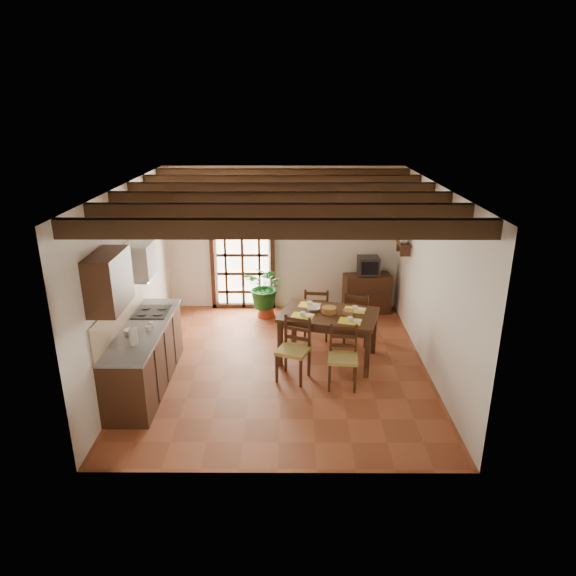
{
  "coord_description": "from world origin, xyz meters",
  "views": [
    {
      "loc": [
        0.14,
        -7.18,
        3.88
      ],
      "look_at": [
        0.1,
        0.4,
        1.15
      ],
      "focal_mm": 32.0,
      "sensor_mm": 36.0,
      "label": 1
    }
  ],
  "objects_px": {
    "chair_far_right": "(358,326)",
    "chair_near_left": "(293,361)",
    "kitchen_counter": "(145,356)",
    "dining_table": "(329,319)",
    "chair_near_right": "(342,368)",
    "crt_tv": "(368,266)",
    "pendant_lamp": "(331,232)",
    "chair_far_left": "(316,322)",
    "sideboard": "(367,293)",
    "potted_plant": "(266,289)"
  },
  "relations": [
    {
      "from": "chair_far_left",
      "to": "potted_plant",
      "type": "height_order",
      "value": "potted_plant"
    },
    {
      "from": "chair_near_left",
      "to": "chair_far_left",
      "type": "distance_m",
      "value": 1.51
    },
    {
      "from": "crt_tv",
      "to": "potted_plant",
      "type": "distance_m",
      "value": 2.02
    },
    {
      "from": "dining_table",
      "to": "pendant_lamp",
      "type": "xyz_separation_m",
      "value": [
        -0.0,
        0.1,
        1.38
      ]
    },
    {
      "from": "chair_near_left",
      "to": "chair_far_left",
      "type": "relative_size",
      "value": 1.01
    },
    {
      "from": "chair_far_right",
      "to": "potted_plant",
      "type": "height_order",
      "value": "potted_plant"
    },
    {
      "from": "crt_tv",
      "to": "sideboard",
      "type": "bearing_deg",
      "value": 89.01
    },
    {
      "from": "kitchen_counter",
      "to": "dining_table",
      "type": "bearing_deg",
      "value": 16.88
    },
    {
      "from": "dining_table",
      "to": "chair_near_left",
      "type": "height_order",
      "value": "chair_near_left"
    },
    {
      "from": "dining_table",
      "to": "potted_plant",
      "type": "relative_size",
      "value": 0.75
    },
    {
      "from": "chair_far_left",
      "to": "pendant_lamp",
      "type": "xyz_separation_m",
      "value": [
        0.15,
        -0.73,
        1.78
      ]
    },
    {
      "from": "chair_near_right",
      "to": "crt_tv",
      "type": "bearing_deg",
      "value": 81.06
    },
    {
      "from": "dining_table",
      "to": "kitchen_counter",
      "type": "bearing_deg",
      "value": -147.48
    },
    {
      "from": "dining_table",
      "to": "chair_far_right",
      "type": "distance_m",
      "value": 0.93
    },
    {
      "from": "crt_tv",
      "to": "potted_plant",
      "type": "bearing_deg",
      "value": -173.82
    },
    {
      "from": "chair_near_left",
      "to": "crt_tv",
      "type": "height_order",
      "value": "crt_tv"
    },
    {
      "from": "chair_near_right",
      "to": "potted_plant",
      "type": "relative_size",
      "value": 0.4
    },
    {
      "from": "chair_near_right",
      "to": "pendant_lamp",
      "type": "xyz_separation_m",
      "value": [
        -0.15,
        0.93,
        1.79
      ]
    },
    {
      "from": "dining_table",
      "to": "chair_near_right",
      "type": "height_order",
      "value": "chair_near_right"
    },
    {
      "from": "kitchen_counter",
      "to": "sideboard",
      "type": "bearing_deg",
      "value": 38.19
    },
    {
      "from": "crt_tv",
      "to": "potted_plant",
      "type": "height_order",
      "value": "potted_plant"
    },
    {
      "from": "dining_table",
      "to": "chair_near_left",
      "type": "xyz_separation_m",
      "value": [
        -0.56,
        -0.63,
        -0.4
      ]
    },
    {
      "from": "kitchen_counter",
      "to": "sideboard",
      "type": "xyz_separation_m",
      "value": [
        3.59,
        2.83,
        -0.09
      ]
    },
    {
      "from": "chair_far_right",
      "to": "potted_plant",
      "type": "distance_m",
      "value": 2.0
    },
    {
      "from": "chair_far_left",
      "to": "pendant_lamp",
      "type": "height_order",
      "value": "pendant_lamp"
    },
    {
      "from": "chair_near_right",
      "to": "chair_far_left",
      "type": "bearing_deg",
      "value": 106.07
    },
    {
      "from": "dining_table",
      "to": "chair_near_left",
      "type": "bearing_deg",
      "value": -115.95
    },
    {
      "from": "sideboard",
      "to": "pendant_lamp",
      "type": "height_order",
      "value": "pendant_lamp"
    },
    {
      "from": "dining_table",
      "to": "chair_near_left",
      "type": "relative_size",
      "value": 1.77
    },
    {
      "from": "sideboard",
      "to": "crt_tv",
      "type": "distance_m",
      "value": 0.57
    },
    {
      "from": "sideboard",
      "to": "potted_plant",
      "type": "xyz_separation_m",
      "value": [
        -1.97,
        -0.25,
        0.19
      ]
    },
    {
      "from": "kitchen_counter",
      "to": "chair_far_left",
      "type": "relative_size",
      "value": 2.4
    },
    {
      "from": "kitchen_counter",
      "to": "chair_near_right",
      "type": "relative_size",
      "value": 2.47
    },
    {
      "from": "dining_table",
      "to": "potted_plant",
      "type": "height_order",
      "value": "potted_plant"
    },
    {
      "from": "kitchen_counter",
      "to": "pendant_lamp",
      "type": "bearing_deg",
      "value": 18.8
    },
    {
      "from": "potted_plant",
      "to": "chair_far_left",
      "type": "bearing_deg",
      "value": -45.18
    },
    {
      "from": "chair_near_left",
      "to": "potted_plant",
      "type": "xyz_separation_m",
      "value": [
        -0.51,
        2.38,
        0.27
      ]
    },
    {
      "from": "chair_near_right",
      "to": "chair_far_left",
      "type": "relative_size",
      "value": 0.97
    },
    {
      "from": "chair_far_left",
      "to": "potted_plant",
      "type": "distance_m",
      "value": 1.34
    },
    {
      "from": "potted_plant",
      "to": "pendant_lamp",
      "type": "height_order",
      "value": "pendant_lamp"
    },
    {
      "from": "potted_plant",
      "to": "chair_near_right",
      "type": "bearing_deg",
      "value": -64.67
    },
    {
      "from": "dining_table",
      "to": "chair_far_left",
      "type": "relative_size",
      "value": 1.79
    },
    {
      "from": "chair_far_left",
      "to": "kitchen_counter",
      "type": "bearing_deg",
      "value": 38.55
    },
    {
      "from": "chair_far_right",
      "to": "chair_near_left",
      "type": "bearing_deg",
      "value": 74.36
    },
    {
      "from": "chair_near_left",
      "to": "potted_plant",
      "type": "height_order",
      "value": "potted_plant"
    },
    {
      "from": "kitchen_counter",
      "to": "chair_near_left",
      "type": "height_order",
      "value": "kitchen_counter"
    },
    {
      "from": "sideboard",
      "to": "potted_plant",
      "type": "relative_size",
      "value": 0.4
    },
    {
      "from": "chair_near_right",
      "to": "dining_table",
      "type": "bearing_deg",
      "value": 106.07
    },
    {
      "from": "chair_far_right",
      "to": "kitchen_counter",
      "type": "bearing_deg",
      "value": 49.89
    },
    {
      "from": "sideboard",
      "to": "pendant_lamp",
      "type": "relative_size",
      "value": 1.07
    }
  ]
}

